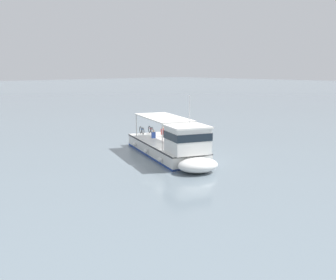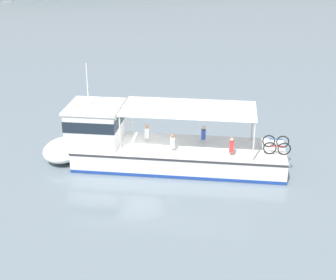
# 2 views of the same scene
# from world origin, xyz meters

# --- Properties ---
(ground_plane) EXTENTS (400.00, 400.00, 0.00)m
(ground_plane) POSITION_xyz_m (0.00, 0.00, 0.00)
(ground_plane) COLOR slate
(ferry_main) EXTENTS (12.94, 7.63, 5.32)m
(ferry_main) POSITION_xyz_m (0.68, -0.04, 1.02)
(ferry_main) COLOR white
(ferry_main) RESTS_ON ground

